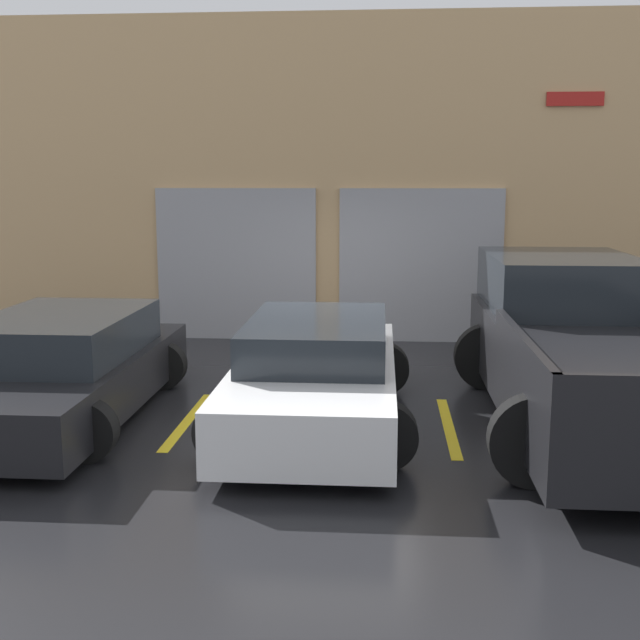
% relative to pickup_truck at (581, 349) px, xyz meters
% --- Properties ---
extents(ground_plane, '(28.00, 28.00, 0.00)m').
position_rel_pickup_truck_xyz_m(ground_plane, '(-2.96, 1.47, -0.84)').
color(ground_plane, black).
extents(shophouse_building, '(13.64, 0.68, 5.39)m').
position_rel_pickup_truck_xyz_m(shophouse_building, '(-2.96, 4.76, 1.82)').
color(shophouse_building, tan).
rests_on(shophouse_building, ground).
extents(pickup_truck, '(2.56, 5.53, 1.78)m').
position_rel_pickup_truck_xyz_m(pickup_truck, '(0.00, 0.00, 0.00)').
color(pickup_truck, black).
rests_on(pickup_truck, ground).
extents(sedan_white, '(2.16, 4.41, 1.18)m').
position_rel_pickup_truck_xyz_m(sedan_white, '(-2.96, -0.30, -0.27)').
color(sedan_white, white).
rests_on(sedan_white, ground).
extents(sedan_side, '(2.24, 4.47, 1.20)m').
position_rel_pickup_truck_xyz_m(sedan_side, '(-5.91, -0.30, -0.27)').
color(sedan_side, black).
rests_on(sedan_side, ground).
extents(parking_stripe_left, '(0.12, 2.20, 0.01)m').
position_rel_pickup_truck_xyz_m(parking_stripe_left, '(-4.43, -0.33, -0.84)').
color(parking_stripe_left, gold).
rests_on(parking_stripe_left, ground).
extents(parking_stripe_centre, '(0.12, 2.20, 0.01)m').
position_rel_pickup_truck_xyz_m(parking_stripe_centre, '(-1.48, -0.33, -0.84)').
color(parking_stripe_centre, gold).
rests_on(parking_stripe_centre, ground).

